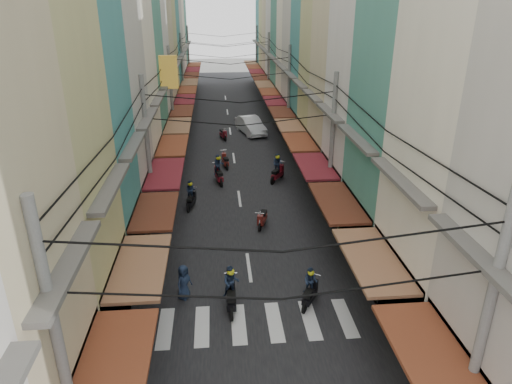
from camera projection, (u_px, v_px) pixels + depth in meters
ground at (246, 246)px, 23.16m from camera, size 160.00×160.00×0.00m
road at (231, 137)px, 41.50m from camera, size 10.00×80.00×0.02m
sidewalk_left at (159, 139)px, 40.96m from camera, size 3.00×80.00×0.06m
sidewalk_right at (301, 135)px, 42.03m from camera, size 3.00×80.00×0.06m
crosswalk at (257, 323)px, 17.65m from camera, size 7.55×2.40×0.01m
building_row_left at (123, 26)px, 33.89m from camera, size 7.80×67.67×23.70m
building_row_right at (332, 30)px, 35.23m from camera, size 7.80×68.98×22.59m
utility_poles at (232, 71)px, 34.36m from camera, size 10.20×66.13×8.20m
white_car at (251, 133)px, 42.65m from camera, size 5.82×3.47×1.93m
bicycle at (387, 263)px, 21.72m from camera, size 1.75×0.74×1.18m
moving_scooters at (240, 199)px, 27.25m from camera, size 6.24×26.25×2.01m
parked_scooters at (321, 281)px, 19.52m from camera, size 12.35×12.19×0.99m
pedestrians at (152, 223)px, 23.31m from camera, size 12.36×20.26×2.15m
market_umbrella at (429, 255)px, 18.03m from camera, size 2.43×2.43×2.56m
traffic_sign at (380, 242)px, 19.77m from camera, size 0.10×0.57×2.62m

